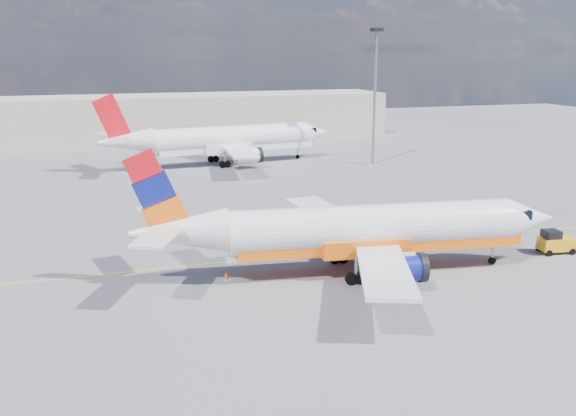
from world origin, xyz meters
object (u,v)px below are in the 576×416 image
object	(u,v)px
gse_tug	(555,242)
traffic_cone	(226,276)
main_jet	(360,230)
second_jet	(225,140)

from	to	relation	value
gse_tug	traffic_cone	xyz separation A→B (m)	(-26.92, 2.10, -0.63)
main_jet	second_jet	distance (m)	48.27
second_jet	gse_tug	size ratio (longest dim) A/B	12.17
second_jet	gse_tug	xyz separation A→B (m)	(16.69, -48.81, -2.62)
main_jet	second_jet	size ratio (longest dim) A/B	0.93
second_jet	traffic_cone	xyz separation A→B (m)	(-10.23, -46.70, -3.25)
gse_tug	main_jet	bearing A→B (deg)	-174.77
traffic_cone	gse_tug	bearing A→B (deg)	-4.47
main_jet	traffic_cone	xyz separation A→B (m)	(-9.74, 1.57, -3.00)
main_jet	gse_tug	distance (m)	17.35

